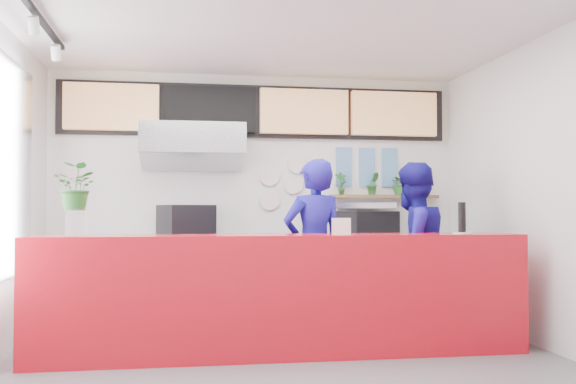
# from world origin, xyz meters

# --- Properties ---
(floor) EXTENTS (5.00, 5.00, 0.00)m
(floor) POSITION_xyz_m (0.00, 0.00, 0.00)
(floor) COLOR slate
(floor) RESTS_ON ground
(ceiling) EXTENTS (5.00, 5.00, 0.00)m
(ceiling) POSITION_xyz_m (0.00, 0.00, 3.00)
(ceiling) COLOR silver
(wall_back) EXTENTS (5.00, 0.00, 5.00)m
(wall_back) POSITION_xyz_m (0.00, 2.50, 1.50)
(wall_back) COLOR white
(wall_back) RESTS_ON ground
(wall_right) EXTENTS (0.00, 5.00, 5.00)m
(wall_right) POSITION_xyz_m (2.50, 0.00, 1.50)
(wall_right) COLOR white
(wall_right) RESTS_ON ground
(service_counter) EXTENTS (4.50, 0.60, 1.10)m
(service_counter) POSITION_xyz_m (0.00, 0.40, 0.55)
(service_counter) COLOR red
(service_counter) RESTS_ON ground
(cream_band) EXTENTS (5.00, 0.02, 0.80)m
(cream_band) POSITION_xyz_m (0.00, 2.49, 2.60)
(cream_band) COLOR beige
(cream_band) RESTS_ON wall_back
(prep_bench) EXTENTS (1.80, 0.60, 0.90)m
(prep_bench) POSITION_xyz_m (-0.80, 2.20, 0.45)
(prep_bench) COLOR #B2B5BA
(prep_bench) RESTS_ON ground
(panini_oven) EXTENTS (0.70, 0.70, 0.49)m
(panini_oven) POSITION_xyz_m (-0.88, 2.20, 1.14)
(panini_oven) COLOR black
(panini_oven) RESTS_ON prep_bench
(extraction_hood) EXTENTS (1.20, 0.70, 0.35)m
(extraction_hood) POSITION_xyz_m (-0.80, 2.15, 2.15)
(extraction_hood) COLOR #B2B5BA
(extraction_hood) RESTS_ON ceiling
(hood_lip) EXTENTS (1.20, 0.69, 0.31)m
(hood_lip) POSITION_xyz_m (-0.80, 2.15, 1.95)
(hood_lip) COLOR #B2B5BA
(hood_lip) RESTS_ON ceiling
(right_bench) EXTENTS (1.80, 0.60, 0.90)m
(right_bench) POSITION_xyz_m (1.50, 2.20, 0.45)
(right_bench) COLOR #B2B5BA
(right_bench) RESTS_ON ground
(espresso_machine) EXTENTS (0.76, 0.66, 0.41)m
(espresso_machine) POSITION_xyz_m (1.32, 2.20, 1.11)
(espresso_machine) COLOR black
(espresso_machine) RESTS_ON right_bench
(espresso_tray) EXTENTS (0.86, 0.73, 0.07)m
(espresso_tray) POSITION_xyz_m (1.32, 2.20, 1.38)
(espresso_tray) COLOR #A9AAB0
(espresso_tray) RESTS_ON espresso_machine
(herb_shelf) EXTENTS (1.40, 0.18, 0.04)m
(herb_shelf) POSITION_xyz_m (1.60, 2.40, 1.50)
(herb_shelf) COLOR brown
(herb_shelf) RESTS_ON wall_back
(menu_board_far_left) EXTENTS (1.10, 0.10, 0.55)m
(menu_board_far_left) POSITION_xyz_m (-1.75, 2.38, 2.55)
(menu_board_far_left) COLOR tan
(menu_board_far_left) RESTS_ON wall_back
(menu_board_mid_left) EXTENTS (1.10, 0.10, 0.55)m
(menu_board_mid_left) POSITION_xyz_m (-0.59, 2.38, 2.55)
(menu_board_mid_left) COLOR black
(menu_board_mid_left) RESTS_ON wall_back
(menu_board_mid_right) EXTENTS (1.10, 0.10, 0.55)m
(menu_board_mid_right) POSITION_xyz_m (0.57, 2.38, 2.55)
(menu_board_mid_right) COLOR tan
(menu_board_mid_right) RESTS_ON wall_back
(menu_board_far_right) EXTENTS (1.10, 0.10, 0.55)m
(menu_board_far_right) POSITION_xyz_m (1.73, 2.38, 2.55)
(menu_board_far_right) COLOR tan
(menu_board_far_right) RESTS_ON wall_back
(soffit) EXTENTS (4.80, 0.04, 0.65)m
(soffit) POSITION_xyz_m (0.00, 2.46, 2.55)
(soffit) COLOR black
(soffit) RESTS_ON wall_back
(track_rail) EXTENTS (0.05, 2.40, 0.04)m
(track_rail) POSITION_xyz_m (-2.10, 0.00, 2.94)
(track_rail) COLOR black
(track_rail) RESTS_ON ceiling
(dec_plate_a) EXTENTS (0.24, 0.03, 0.24)m
(dec_plate_a) POSITION_xyz_m (0.15, 2.47, 1.75)
(dec_plate_a) COLOR silver
(dec_plate_a) RESTS_ON wall_back
(dec_plate_b) EXTENTS (0.24, 0.03, 0.24)m
(dec_plate_b) POSITION_xyz_m (0.45, 2.47, 1.65)
(dec_plate_b) COLOR silver
(dec_plate_b) RESTS_ON wall_back
(dec_plate_c) EXTENTS (0.24, 0.03, 0.24)m
(dec_plate_c) POSITION_xyz_m (0.15, 2.47, 1.45)
(dec_plate_c) COLOR silver
(dec_plate_c) RESTS_ON wall_back
(dec_plate_d) EXTENTS (0.24, 0.03, 0.24)m
(dec_plate_d) POSITION_xyz_m (0.50, 2.47, 1.90)
(dec_plate_d) COLOR silver
(dec_plate_d) RESTS_ON wall_back
(photo_frame_a) EXTENTS (0.20, 0.02, 0.25)m
(photo_frame_a) POSITION_xyz_m (1.10, 2.48, 2.00)
(photo_frame_a) COLOR #598CBF
(photo_frame_a) RESTS_ON wall_back
(photo_frame_b) EXTENTS (0.20, 0.02, 0.25)m
(photo_frame_b) POSITION_xyz_m (1.40, 2.48, 2.00)
(photo_frame_b) COLOR #598CBF
(photo_frame_b) RESTS_ON wall_back
(photo_frame_c) EXTENTS (0.20, 0.02, 0.25)m
(photo_frame_c) POSITION_xyz_m (1.70, 2.48, 2.00)
(photo_frame_c) COLOR #598CBF
(photo_frame_c) RESTS_ON wall_back
(photo_frame_d) EXTENTS (0.20, 0.02, 0.25)m
(photo_frame_d) POSITION_xyz_m (1.10, 2.48, 1.75)
(photo_frame_d) COLOR #598CBF
(photo_frame_d) RESTS_ON wall_back
(photo_frame_e) EXTENTS (0.20, 0.02, 0.25)m
(photo_frame_e) POSITION_xyz_m (1.40, 2.48, 1.75)
(photo_frame_e) COLOR #598CBF
(photo_frame_e) RESTS_ON wall_back
(photo_frame_f) EXTENTS (0.20, 0.02, 0.25)m
(photo_frame_f) POSITION_xyz_m (1.70, 2.48, 1.75)
(photo_frame_f) COLOR #598CBF
(photo_frame_f) RESTS_ON wall_back
(staff_center) EXTENTS (0.77, 0.61, 1.85)m
(staff_center) POSITION_xyz_m (0.42, 1.04, 0.92)
(staff_center) COLOR navy
(staff_center) RESTS_ON ground
(staff_right) EXTENTS (1.10, 1.00, 1.82)m
(staff_right) POSITION_xyz_m (1.45, 0.98, 0.91)
(staff_right) COLOR navy
(staff_right) RESTS_ON ground
(herb_a) EXTENTS (0.16, 0.11, 0.29)m
(herb_a) POSITION_xyz_m (1.04, 2.40, 1.67)
(herb_a) COLOR #236021
(herb_a) RESTS_ON herb_shelf
(herb_b) EXTENTS (0.17, 0.15, 0.29)m
(herb_b) POSITION_xyz_m (1.46, 2.40, 1.66)
(herb_b) COLOR #236021
(herb_b) RESTS_ON herb_shelf
(herb_c) EXTENTS (0.29, 0.26, 0.29)m
(herb_c) POSITION_xyz_m (1.82, 2.40, 1.67)
(herb_c) COLOR #236021
(herb_c) RESTS_ON herb_shelf
(herb_d) EXTENTS (0.20, 0.18, 0.34)m
(herb_d) POSITION_xyz_m (2.11, 2.40, 1.69)
(herb_d) COLOR #236021
(herb_d) RESTS_ON herb_shelf
(glass_vase) EXTENTS (0.26, 0.26, 0.24)m
(glass_vase) POSITION_xyz_m (-1.80, 0.32, 1.22)
(glass_vase) COLOR silver
(glass_vase) RESTS_ON service_counter
(basil_vase) EXTENTS (0.46, 0.44, 0.41)m
(basil_vase) POSITION_xyz_m (-1.80, 0.32, 1.52)
(basil_vase) COLOR #236021
(basil_vase) RESTS_ON glass_vase
(napkin_holder) EXTENTS (0.19, 0.14, 0.15)m
(napkin_holder) POSITION_xyz_m (0.54, 0.34, 1.18)
(napkin_holder) COLOR silver
(napkin_holder) RESTS_ON service_counter
(white_plate) EXTENTS (0.23, 0.23, 0.01)m
(white_plate) POSITION_xyz_m (1.73, 0.37, 1.11)
(white_plate) COLOR silver
(white_plate) RESTS_ON service_counter
(pepper_mill) EXTENTS (0.09, 0.09, 0.29)m
(pepper_mill) POSITION_xyz_m (1.73, 0.37, 1.26)
(pepper_mill) COLOR black
(pepper_mill) RESTS_ON white_plate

